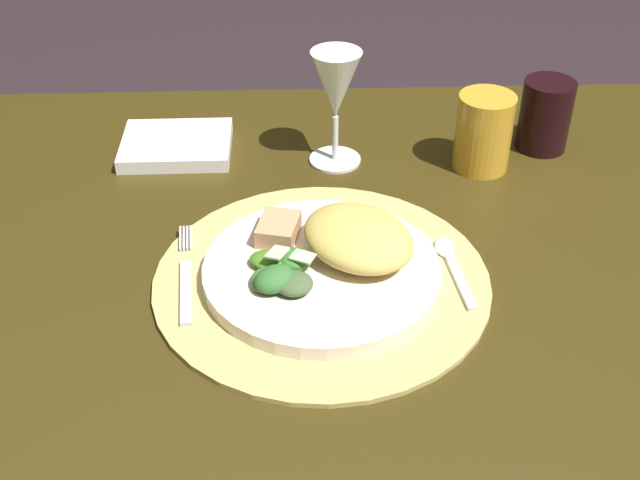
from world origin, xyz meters
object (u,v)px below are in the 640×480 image
object	(u,v)px
dinner_plate	(322,271)
napkin	(177,145)
dining_table	(382,337)
amber_tumbler	(484,132)
dark_tumbler	(545,115)
fork	(186,277)
wine_glass	(336,89)
spoon	(451,260)

from	to	relation	value
dinner_plate	napkin	distance (m)	0.35
dining_table	amber_tumbler	xyz separation A→B (m)	(0.14, 0.20, 0.17)
napkin	amber_tumbler	bearing A→B (deg)	-7.62
dark_tumbler	fork	bearing A→B (deg)	-148.47
dining_table	dinner_plate	world-z (taller)	dinner_plate
dinner_plate	fork	distance (m)	0.15
dining_table	napkin	xyz separation A→B (m)	(-0.26, 0.26, 0.13)
fork	wine_glass	world-z (taller)	wine_glass
amber_tumbler	spoon	bearing A→B (deg)	-109.31
dining_table	dark_tumbler	size ratio (longest dim) A/B	14.97
fork	amber_tumbler	bearing A→B (deg)	32.55
dining_table	fork	bearing A→B (deg)	-171.51
dinner_plate	spoon	size ratio (longest dim) A/B	2.02
dining_table	amber_tumbler	bearing A→B (deg)	54.29
fork	dark_tumbler	bearing A→B (deg)	31.53
dinner_plate	fork	bearing A→B (deg)	179.06
fork	napkin	distance (m)	0.29
napkin	wine_glass	world-z (taller)	wine_glass
fork	dark_tumbler	size ratio (longest dim) A/B	1.76
dining_table	dark_tumbler	xyz separation A→B (m)	(0.24, 0.25, 0.17)
amber_tumbler	dark_tumbler	bearing A→B (deg)	27.33
wine_glass	dark_tumbler	xyz separation A→B (m)	(0.29, 0.03, -0.06)
fork	spoon	xyz separation A→B (m)	(0.29, 0.02, 0.00)
dinner_plate	amber_tumbler	world-z (taller)	amber_tumbler
amber_tumbler	dark_tumbler	size ratio (longest dim) A/B	1.05
wine_glass	dining_table	bearing A→B (deg)	-77.94
dinner_plate	amber_tumbler	xyz separation A→B (m)	(0.22, 0.24, 0.04)
spoon	dark_tumbler	world-z (taller)	dark_tumbler
fork	wine_glass	distance (m)	0.32
amber_tumbler	dining_table	bearing A→B (deg)	-125.71
napkin	dark_tumbler	world-z (taller)	dark_tumbler
fork	wine_glass	xyz separation A→B (m)	(0.18, 0.26, 0.10)
spoon	amber_tumbler	bearing A→B (deg)	70.69
dark_tumbler	dinner_plate	bearing A→B (deg)	-137.72
spoon	amber_tumbler	size ratio (longest dim) A/B	1.25
dark_tumbler	spoon	bearing A→B (deg)	-122.77
napkin	dark_tumbler	distance (m)	0.50
fork	dinner_plate	bearing A→B (deg)	-0.94
napkin	wine_glass	xyz separation A→B (m)	(0.22, -0.03, 0.10)
amber_tumbler	dark_tumbler	distance (m)	0.11
dining_table	dark_tumbler	bearing A→B (deg)	46.30
dining_table	spoon	distance (m)	0.14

